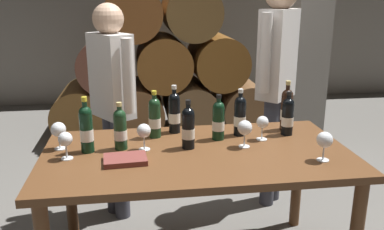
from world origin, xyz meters
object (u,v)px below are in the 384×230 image
at_px(wine_bottle_3, 120,129).
at_px(wine_bottle_8, 188,127).
at_px(wine_glass_1, 325,141).
at_px(taster_seated_left, 112,95).
at_px(wine_glass_3, 58,130).
at_px(sommelier_presenting, 277,72).
at_px(wine_bottle_4, 288,116).
at_px(wine_glass_2, 245,128).
at_px(wine_glass_5, 262,123).
at_px(wine_bottle_6, 287,109).
at_px(wine_glass_0, 65,140).
at_px(wine_glass_4, 144,132).
at_px(tasting_notebook, 125,159).
at_px(wine_bottle_0, 218,120).
at_px(wine_bottle_2, 86,129).
at_px(dining_table, 197,166).
at_px(wine_bottle_1, 240,115).
at_px(wine_bottle_7, 155,117).
at_px(wine_bottle_5, 174,112).

relative_size(wine_bottle_3, wine_bottle_8, 0.96).
distance_m(wine_glass_1, taster_seated_left, 1.46).
relative_size(wine_glass_3, sommelier_presenting, 0.09).
bearing_deg(wine_bottle_4, taster_seated_left, 154.21).
xyz_separation_m(wine_bottle_8, wine_glass_2, (0.32, -0.03, -0.01)).
bearing_deg(wine_glass_2, wine_glass_5, 37.14).
relative_size(wine_glass_2, wine_glass_3, 1.00).
xyz_separation_m(wine_bottle_6, wine_glass_2, (-0.34, -0.26, -0.03)).
bearing_deg(wine_glass_0, wine_glass_1, -9.01).
height_order(wine_glass_4, tasting_notebook, wine_glass_4).
bearing_deg(wine_bottle_8, wine_glass_0, -174.14).
bearing_deg(tasting_notebook, wine_glass_2, 6.62).
xyz_separation_m(wine_bottle_0, wine_glass_5, (0.26, -0.05, -0.02)).
bearing_deg(sommelier_presenting, wine_bottle_3, -149.76).
xyz_separation_m(wine_glass_5, taster_seated_left, (-0.90, 0.59, 0.06)).
bearing_deg(wine_glass_5, wine_bottle_2, -177.04).
bearing_deg(dining_table, wine_bottle_3, 167.06).
relative_size(wine_bottle_1, wine_glass_0, 1.95).
distance_m(wine_glass_0, wine_glass_1, 1.35).
bearing_deg(wine_glass_1, wine_glass_4, 162.83).
height_order(wine_bottle_3, wine_glass_1, wine_bottle_3).
bearing_deg(wine_bottle_7, sommelier_presenting, 27.61).
bearing_deg(wine_glass_4, wine_glass_5, 5.50).
bearing_deg(wine_bottle_4, wine_glass_3, -177.51).
bearing_deg(wine_glass_2, wine_glass_3, 173.67).
xyz_separation_m(dining_table, tasting_notebook, (-0.39, -0.10, 0.11)).
xyz_separation_m(wine_bottle_0, wine_bottle_3, (-0.57, -0.08, -0.00)).
distance_m(wine_bottle_5, taster_seated_left, 0.55).
bearing_deg(tasting_notebook, sommelier_presenting, 33.78).
xyz_separation_m(wine_glass_1, sommelier_presenting, (0.07, 0.97, 0.17)).
xyz_separation_m(wine_bottle_8, sommelier_presenting, (0.75, 0.69, 0.16)).
height_order(wine_bottle_7, wine_glass_3, wine_bottle_7).
height_order(wine_bottle_8, wine_glass_4, wine_bottle_8).
distance_m(wine_glass_3, wine_glass_4, 0.48).
relative_size(wine_glass_4, tasting_notebook, 0.69).
relative_size(dining_table, wine_bottle_7, 5.90).
distance_m(wine_bottle_5, wine_glass_2, 0.48).
bearing_deg(wine_bottle_1, wine_glass_4, -164.01).
distance_m(dining_table, wine_bottle_7, 0.41).
xyz_separation_m(dining_table, wine_bottle_7, (-0.22, 0.27, 0.22)).
distance_m(wine_glass_0, taster_seated_left, 0.76).
bearing_deg(wine_bottle_6, sommelier_presenting, 79.30).
bearing_deg(wine_glass_0, wine_bottle_6, 12.95).
relative_size(wine_bottle_0, wine_bottle_4, 1.01).
bearing_deg(wine_bottle_4, wine_glass_4, -171.08).
xyz_separation_m(wine_glass_0, wine_glass_3, (-0.06, 0.15, 0.00)).
distance_m(wine_bottle_1, wine_bottle_4, 0.29).
relative_size(wine_bottle_4, sommelier_presenting, 0.16).
height_order(wine_glass_0, wine_glass_4, wine_glass_4).
distance_m(wine_bottle_4, wine_glass_4, 0.89).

